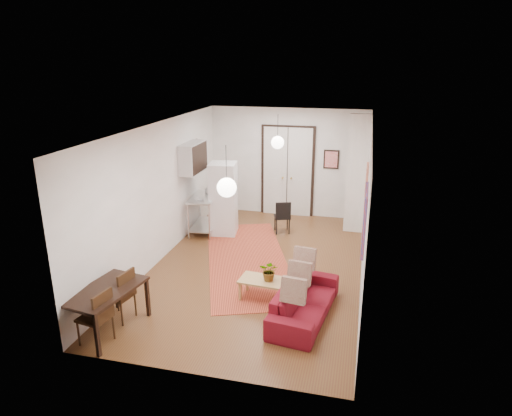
% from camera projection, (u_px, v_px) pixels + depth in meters
% --- Properties ---
extents(floor, '(7.00, 7.00, 0.00)m').
position_uv_depth(floor, '(257.00, 267.00, 9.46)').
color(floor, brown).
rests_on(floor, ground).
extents(ceiling, '(4.20, 7.00, 0.02)m').
position_uv_depth(ceiling, '(258.00, 126.00, 8.56)').
color(ceiling, white).
rests_on(ceiling, wall_back).
extents(wall_back, '(4.20, 0.02, 2.90)m').
position_uv_depth(wall_back, '(288.00, 163.00, 12.24)').
color(wall_back, white).
rests_on(wall_back, floor).
extents(wall_front, '(4.20, 0.02, 2.90)m').
position_uv_depth(wall_front, '(193.00, 279.00, 5.78)').
color(wall_front, white).
rests_on(wall_front, floor).
extents(wall_left, '(0.02, 7.00, 2.90)m').
position_uv_depth(wall_left, '(159.00, 193.00, 9.48)').
color(wall_left, white).
rests_on(wall_left, floor).
extents(wall_right, '(0.02, 7.00, 2.90)m').
position_uv_depth(wall_right, '(366.00, 208.00, 8.54)').
color(wall_right, white).
rests_on(wall_right, floor).
extents(double_doors, '(1.44, 0.06, 2.50)m').
position_uv_depth(double_doors, '(287.00, 172.00, 12.28)').
color(double_doors, white).
rests_on(double_doors, wall_back).
extents(stub_partition, '(0.50, 0.10, 2.90)m').
position_uv_depth(stub_partition, '(357.00, 175.00, 10.95)').
color(stub_partition, white).
rests_on(stub_partition, floor).
extents(wall_cabinet, '(0.35, 1.00, 0.70)m').
position_uv_depth(wall_cabinet, '(193.00, 158.00, 10.69)').
color(wall_cabinet, silver).
rests_on(wall_cabinet, wall_left).
extents(painting_popart, '(0.05, 1.00, 1.00)m').
position_uv_depth(painting_popart, '(365.00, 219.00, 7.33)').
color(painting_popart, red).
rests_on(painting_popart, wall_right).
extents(painting_abstract, '(0.05, 0.50, 0.60)m').
position_uv_depth(painting_abstract, '(367.00, 179.00, 9.17)').
color(painting_abstract, beige).
rests_on(painting_abstract, wall_right).
extents(poster_back, '(0.40, 0.03, 0.50)m').
position_uv_depth(poster_back, '(331.00, 159.00, 11.91)').
color(poster_back, red).
rests_on(poster_back, wall_back).
extents(print_left, '(0.03, 0.44, 0.54)m').
position_uv_depth(print_left, '(195.00, 151.00, 11.16)').
color(print_left, '#975A3F').
rests_on(print_left, wall_left).
extents(pendant_back, '(0.30, 0.30, 0.80)m').
position_uv_depth(pendant_back, '(278.00, 142.00, 10.60)').
color(pendant_back, white).
rests_on(pendant_back, ceiling).
extents(pendant_front, '(0.30, 0.30, 0.80)m').
position_uv_depth(pendant_front, '(227.00, 187.00, 6.91)').
color(pendant_front, white).
rests_on(pendant_front, ceiling).
extents(kilim_rug, '(3.02, 4.64, 0.01)m').
position_uv_depth(kilim_rug, '(247.00, 260.00, 9.77)').
color(kilim_rug, '#BF4D2F').
rests_on(kilim_rug, floor).
extents(sofa, '(2.01, 1.01, 0.56)m').
position_uv_depth(sofa, '(305.00, 301.00, 7.56)').
color(sofa, maroon).
rests_on(sofa, floor).
extents(coffee_table, '(0.90, 0.55, 0.38)m').
position_uv_depth(coffee_table, '(264.00, 282.00, 8.09)').
color(coffee_table, tan).
rests_on(coffee_table, floor).
extents(potted_plant, '(0.36, 0.32, 0.37)m').
position_uv_depth(potted_plant, '(270.00, 271.00, 8.00)').
color(potted_plant, '#35612B').
rests_on(potted_plant, coffee_table).
extents(kitchen_counter, '(0.70, 1.24, 0.91)m').
position_uv_depth(kitchen_counter, '(204.00, 209.00, 11.22)').
color(kitchen_counter, silver).
rests_on(kitchen_counter, floor).
extents(bowl, '(0.23, 0.23, 0.05)m').
position_uv_depth(bowl, '(199.00, 199.00, 10.83)').
color(bowl, silver).
rests_on(bowl, kitchen_counter).
extents(soap_bottle, '(0.09, 0.09, 0.19)m').
position_uv_depth(soap_bottle, '(207.00, 190.00, 11.32)').
color(soap_bottle, '#52A5B3').
rests_on(soap_bottle, kitchen_counter).
extents(fridge, '(0.70, 0.70, 1.76)m').
position_uv_depth(fridge, '(223.00, 199.00, 11.02)').
color(fridge, silver).
rests_on(fridge, floor).
extents(dining_table, '(0.94, 1.40, 0.72)m').
position_uv_depth(dining_table, '(106.00, 294.00, 7.07)').
color(dining_table, black).
rests_on(dining_table, floor).
extents(dining_chair_near, '(0.49, 0.63, 0.89)m').
position_uv_depth(dining_chair_near, '(121.00, 288.00, 7.51)').
color(dining_chair_near, '#3A2412').
rests_on(dining_chair_near, floor).
extents(dining_chair_far, '(0.49, 0.63, 0.89)m').
position_uv_depth(dining_chair_far, '(97.00, 310.00, 6.87)').
color(dining_chair_far, '#3A2412').
rests_on(dining_chair_far, floor).
extents(black_side_chair, '(0.47, 0.48, 0.82)m').
position_uv_depth(black_side_chair, '(283.00, 213.00, 11.28)').
color(black_side_chair, black).
rests_on(black_side_chair, floor).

